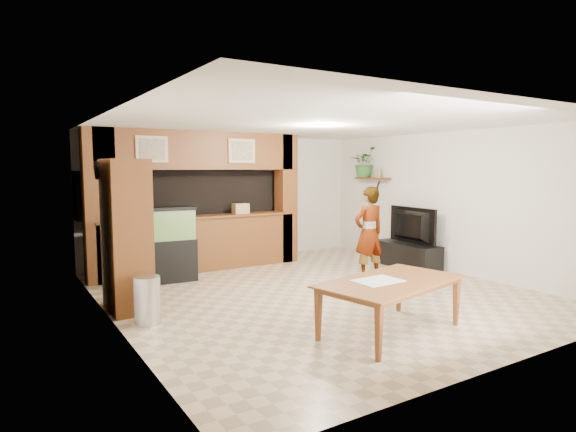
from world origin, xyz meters
TOP-DOWN VIEW (x-y plane):
  - floor at (0.00, 0.00)m, footprint 6.50×6.50m
  - ceiling at (0.00, 0.00)m, footprint 6.50×6.50m
  - wall_back at (0.00, 3.25)m, footprint 6.00×0.00m
  - wall_left at (-3.00, 0.00)m, footprint 0.00×6.50m
  - wall_right at (3.00, 0.00)m, footprint 0.00×6.50m
  - partition at (-0.95, 2.64)m, footprint 4.20×0.99m
  - wall_clock at (-2.97, 1.00)m, footprint 0.05×0.25m
  - wall_shelf at (2.85, 1.95)m, footprint 0.25×0.90m
  - pantry_cabinet at (-2.70, 0.61)m, footprint 0.51×0.84m
  - trash_can at (-2.65, -0.12)m, footprint 0.33×0.33m
  - aquarium at (-1.84, 1.95)m, footprint 1.15×0.43m
  - tv_stand at (2.65, 0.68)m, footprint 0.51×1.39m
  - television at (2.65, 0.68)m, footprint 0.24×1.23m
  - photo_frame at (2.85, 1.79)m, footprint 0.06×0.17m
  - potted_plant at (2.82, 2.21)m, footprint 0.76×0.72m
  - person at (1.31, 0.29)m, footprint 0.61×0.42m
  - microphone at (1.36, 0.13)m, footprint 0.03×0.09m
  - dining_table at (-0.30, -1.98)m, footprint 1.96×1.35m
  - newspaper_a at (-0.47, -1.90)m, footprint 0.56×0.42m
  - counter_box at (-0.09, 2.45)m, footprint 0.30×0.20m

SIDE VIEW (x-z plane):
  - floor at x=0.00m, z-range 0.00..0.00m
  - tv_stand at x=2.65m, z-range 0.00..0.46m
  - trash_can at x=-2.65m, z-range 0.00..0.60m
  - dining_table at x=-0.30m, z-range 0.00..0.63m
  - aquarium at x=-1.84m, z-range -0.01..1.27m
  - newspaper_a at x=-0.47m, z-range 0.63..0.64m
  - person at x=1.31m, z-range 0.00..1.61m
  - television at x=2.65m, z-range 0.46..1.17m
  - pantry_cabinet at x=-2.70m, z-range 0.00..2.05m
  - counter_box at x=-0.09m, z-range 1.04..1.24m
  - wall_back at x=0.00m, z-range -1.70..4.30m
  - wall_left at x=-3.00m, z-range -1.95..4.55m
  - wall_right at x=3.00m, z-range -1.95..4.55m
  - partition at x=-0.95m, z-range 0.01..2.61m
  - microphone at x=1.36m, z-range 1.58..1.72m
  - wall_shelf at x=2.85m, z-range 1.68..1.72m
  - photo_frame at x=2.85m, z-range 1.72..1.94m
  - wall_clock at x=-2.97m, z-range 1.77..2.02m
  - potted_plant at x=2.82m, z-range 1.72..2.38m
  - ceiling at x=0.00m, z-range 2.60..2.60m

